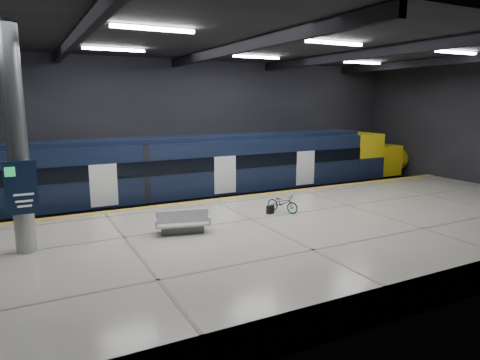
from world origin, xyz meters
TOP-DOWN VIEW (x-y plane):
  - ground at (0.00, 0.00)m, footprint 30.00×30.00m
  - room_shell at (-0.00, 0.00)m, footprint 30.10×16.10m
  - platform at (0.00, -2.50)m, footprint 30.00×11.00m
  - safety_strip at (0.00, 2.75)m, footprint 30.00×0.40m
  - rails at (0.00, 5.50)m, footprint 30.00×1.52m
  - train at (0.05, 5.50)m, footprint 29.40×2.84m
  - bench at (-3.05, -1.46)m, footprint 2.03×1.20m
  - bicycle at (1.69, -0.62)m, footprint 1.10×1.53m
  - pannier_bag at (1.09, -0.62)m, footprint 0.33×0.24m
  - info_column at (-8.00, -1.03)m, footprint 0.90×0.78m

SIDE VIEW (x-z plane):
  - ground at x=0.00m, z-range 0.00..0.00m
  - rails at x=0.00m, z-range 0.00..0.16m
  - platform at x=0.00m, z-range 0.00..1.10m
  - safety_strip at x=0.00m, z-range 1.10..1.11m
  - pannier_bag at x=1.09m, z-range 1.10..1.45m
  - bench at x=-3.05m, z-range 0.98..1.82m
  - bicycle at x=1.69m, z-range 1.10..1.86m
  - train at x=0.05m, z-range 0.16..3.95m
  - info_column at x=-8.00m, z-range 1.01..7.91m
  - room_shell at x=0.00m, z-range 1.69..9.74m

